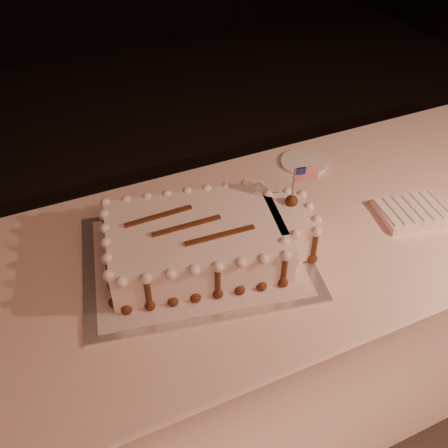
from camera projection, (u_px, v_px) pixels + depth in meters
name	position (u px, v px, depth m)	size (l,w,h in m)	color
banquet_table	(283.00, 314.00, 1.66)	(2.40, 0.80, 0.75)	#FFD9C5
cake_board	(197.00, 257.00, 1.33)	(0.59, 0.45, 0.01)	silver
doily	(197.00, 256.00, 1.32)	(0.53, 0.40, 0.00)	silver
sheet_cake	(208.00, 239.00, 1.29)	(0.59, 0.40, 0.22)	white
napkin_stack	(413.00, 212.00, 1.45)	(0.22, 0.18, 0.03)	white
side_plate	(304.00, 163.00, 1.66)	(0.15, 0.15, 0.01)	white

